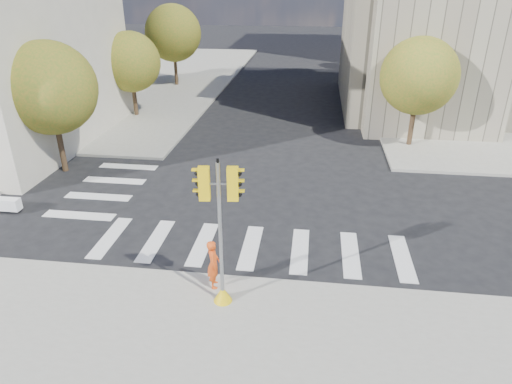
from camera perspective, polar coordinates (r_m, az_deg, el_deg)
ground at (r=18.52m, az=0.51°, el=-3.66°), size 160.00×160.00×0.00m
sidewalk_far_left at (r=48.28m, az=-20.31°, el=13.22°), size 28.00×40.00×0.15m
tree_lw_near at (r=24.09m, az=-24.37°, el=11.73°), size 4.40×4.40×6.41m
tree_lw_mid at (r=32.96m, az=-15.41°, el=15.40°), size 4.00×4.00×5.77m
tree_lw_far at (r=42.19m, az=-10.33°, el=18.95°), size 4.80×4.80×6.95m
tree_re_near at (r=27.12m, az=19.70°, el=13.47°), size 4.20×4.20×6.16m
tree_re_mid at (r=38.76m, az=16.41°, el=17.55°), size 4.60×4.60×6.66m
tree_re_far at (r=50.64m, az=14.48°, el=18.84°), size 4.00×4.00×5.88m
lamp_near at (r=31.00m, az=19.40°, el=15.85°), size 0.35×0.18×8.11m
lamp_far at (r=44.71m, az=16.06°, el=18.81°), size 0.35×0.18×8.11m
traffic_signal at (r=13.02m, az=-4.41°, el=-6.70°), size 1.08×0.56×4.57m
photographer at (r=14.29m, az=-5.35°, el=-8.94°), size 0.51×0.66×1.62m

